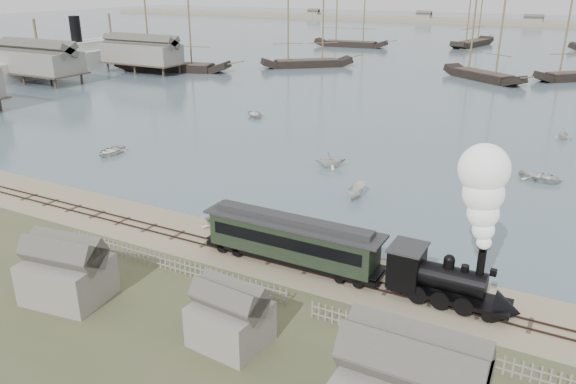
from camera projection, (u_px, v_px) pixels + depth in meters
The scene contains 24 objects.
ground at pixel (297, 252), 43.14m from camera, with size 600.00×600.00×0.00m, color tan.
harbor_water at pixel (537, 43), 182.95m from camera, with size 600.00×336.00×0.06m, color #4C626D.
rail_track at pixel (284, 262), 41.48m from camera, with size 120.00×1.80×0.16m.
picket_fence_west at pixel (171, 271), 40.26m from camera, with size 19.00×0.10×1.20m, color slate, non-canonical shape.
picket_fence_east at pixel (432, 354), 31.42m from camera, with size 15.00×0.10×1.20m, color slate, non-canonical shape.
shed_left at pixel (71, 298), 36.88m from camera, with size 5.00×4.00×4.10m, color slate, non-canonical shape.
shed_mid at pixel (231, 343), 32.38m from camera, with size 4.00×3.50×3.60m, color slate, non-canonical shape.
western_wharf at pixel (44, 65), 108.32m from camera, with size 36.00×56.00×8.00m, color slate, non-canonical shape.
far_spit at pixel (557, 26), 248.75m from camera, with size 500.00×20.00×1.80m, color tan.
locomotive at pixel (470, 240), 34.06m from camera, with size 8.35×3.12×10.41m.
passenger_coach at pixel (292, 239), 40.45m from camera, with size 13.66×2.63×3.32m.
beached_dinghy at pixel (226, 224), 46.94m from camera, with size 4.22×3.02×0.87m, color silver.
steamship at pixel (77, 42), 130.15m from camera, with size 53.52×8.92×11.71m, color silver, non-canonical shape.
rowboat_0 at pixel (110, 151), 66.78m from camera, with size 4.19×3.00×0.87m, color silver.
rowboat_1 at pixel (330, 159), 62.06m from camera, with size 3.38×2.92×1.78m, color silver.
rowboat_2 at pixel (356, 191), 53.54m from camera, with size 3.33×1.25×1.29m, color silver.
rowboat_3 at pixel (541, 177), 58.01m from camera, with size 4.38×3.13×0.91m, color silver.
rowboat_6 at pixel (255, 114), 85.22m from camera, with size 4.11×2.93×0.85m, color silver.
rowboat_7 at pixel (564, 134), 73.13m from camera, with size 2.63×2.27×1.39m, color silver.
schooner_0 at pixel (170, 25), 123.93m from camera, with size 26.23×6.05×20.00m, color black, non-canonical shape.
schooner_1 at pixel (307, 23), 129.71m from camera, with size 21.68×5.00×20.00m, color black, non-canonical shape.
schooner_2 at pixel (488, 30), 112.48m from camera, with size 19.96×4.61×20.00m, color black, non-canonical shape.
schooner_6 at pixel (352, 13), 169.11m from camera, with size 22.42×5.17×20.00m, color black, non-canonical shape.
schooner_7 at pixel (476, 13), 170.69m from camera, with size 22.89×5.28×20.00m, color black, non-canonical shape.
Camera 1 is at (17.79, -34.35, 19.66)m, focal length 35.00 mm.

